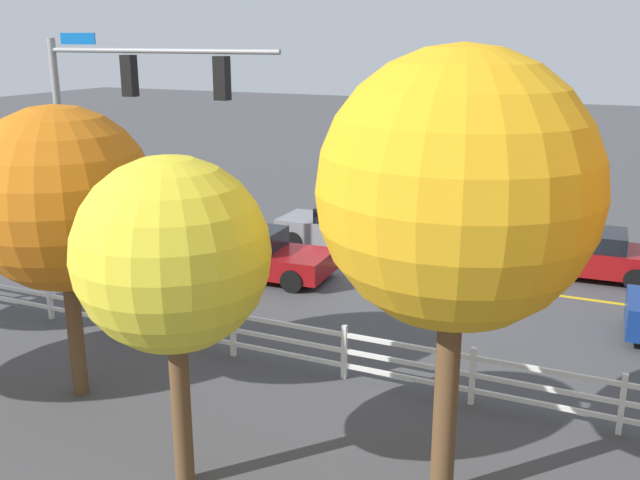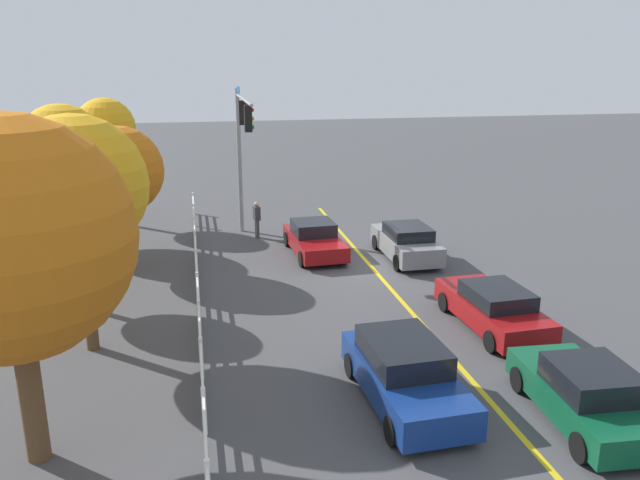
# 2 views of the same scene
# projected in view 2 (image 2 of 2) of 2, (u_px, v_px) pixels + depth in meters

# --- Properties ---
(ground_plane) EXTENTS (120.00, 120.00, 0.00)m
(ground_plane) POSITION_uv_depth(u_px,v_px,m) (369.00, 264.00, 25.46)
(ground_plane) COLOR #444447
(lane_center_stripe) EXTENTS (28.00, 0.16, 0.01)m
(lane_center_stripe) POSITION_uv_depth(u_px,v_px,m) (401.00, 300.00, 21.70)
(lane_center_stripe) COLOR gold
(lane_center_stripe) RESTS_ON ground_plane
(signal_assembly) EXTENTS (6.68, 0.38, 6.79)m
(signal_assembly) POSITION_uv_depth(u_px,v_px,m) (242.00, 136.00, 27.19)
(signal_assembly) COLOR gray
(signal_assembly) RESTS_ON ground_plane
(car_0) EXTENTS (4.40, 2.12, 1.38)m
(car_0) POSITION_uv_depth(u_px,v_px,m) (314.00, 239.00, 26.58)
(car_0) COLOR maroon
(car_0) RESTS_ON ground_plane
(car_1) EXTENTS (4.31, 1.88, 1.44)m
(car_1) POSITION_uv_depth(u_px,v_px,m) (406.00, 242.00, 25.97)
(car_1) COLOR slate
(car_1) RESTS_ON ground_plane
(car_2) EXTENTS (4.33, 2.13, 1.45)m
(car_2) POSITION_uv_depth(u_px,v_px,m) (586.00, 394.00, 14.31)
(car_2) COLOR #0C4C2D
(car_2) RESTS_ON ground_plane
(car_3) EXTENTS (4.62, 2.14, 1.53)m
(car_3) POSITION_uv_depth(u_px,v_px,m) (405.00, 373.00, 15.13)
(car_3) COLOR navy
(car_3) RESTS_ON ground_plane
(car_4) EXTENTS (4.61, 2.04, 1.38)m
(car_4) POSITION_uv_depth(u_px,v_px,m) (493.00, 308.00, 19.29)
(car_4) COLOR maroon
(car_4) RESTS_ON ground_plane
(pedestrian) EXTENTS (0.44, 0.32, 1.69)m
(pedestrian) POSITION_uv_depth(u_px,v_px,m) (257.00, 218.00, 28.92)
(pedestrian) COLOR #3F3F42
(pedestrian) RESTS_ON ground_plane
(white_rail_fence) EXTENTS (26.10, 0.10, 1.15)m
(white_rail_fence) POSITION_uv_depth(u_px,v_px,m) (198.00, 287.00, 21.17)
(white_rail_fence) COLOR white
(white_rail_fence) RESTS_ON ground_plane
(tree_0) EXTENTS (4.74, 4.74, 7.13)m
(tree_0) POSITION_uv_depth(u_px,v_px,m) (9.00, 239.00, 11.85)
(tree_0) COLOR brown
(tree_0) RESTS_ON ground_plane
(tree_1) EXTENTS (3.38, 3.38, 5.58)m
(tree_1) POSITION_uv_depth(u_px,v_px,m) (119.00, 171.00, 23.92)
(tree_1) COLOR brown
(tree_1) RESTS_ON ground_plane
(tree_2) EXTENTS (2.87, 2.87, 6.17)m
(tree_2) POSITION_uv_depth(u_px,v_px,m) (105.00, 129.00, 30.45)
(tree_2) COLOR brown
(tree_2) RESTS_ON ground_plane
(tree_3) EXTENTS (3.81, 3.81, 6.64)m
(tree_3) POSITION_uv_depth(u_px,v_px,m) (76.00, 186.00, 16.79)
(tree_3) COLOR brown
(tree_3) RESTS_ON ground_plane
(tree_4) EXTENTS (2.83, 2.83, 5.15)m
(tree_4) POSITION_uv_depth(u_px,v_px,m) (56.00, 196.00, 20.33)
(tree_4) COLOR brown
(tree_4) RESTS_ON ground_plane
(tree_5) EXTENTS (3.69, 3.69, 6.15)m
(tree_5) POSITION_uv_depth(u_px,v_px,m) (62.00, 148.00, 27.01)
(tree_5) COLOR brown
(tree_5) RESTS_ON ground_plane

